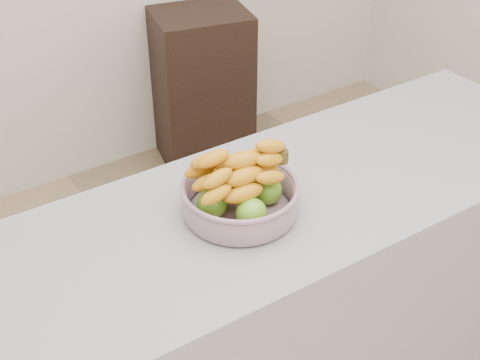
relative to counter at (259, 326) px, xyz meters
name	(u,v)px	position (x,y,z in m)	size (l,w,h in m)	color
counter	(259,326)	(0.00, 0.00, 0.00)	(2.00, 0.60, 0.90)	#92939A
cabinet	(203,89)	(0.68, 1.50, -0.05)	(0.44, 0.35, 0.80)	black
fruit_bowl	(240,195)	(-0.07, 0.00, 0.51)	(0.29, 0.29, 0.18)	#949FB1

